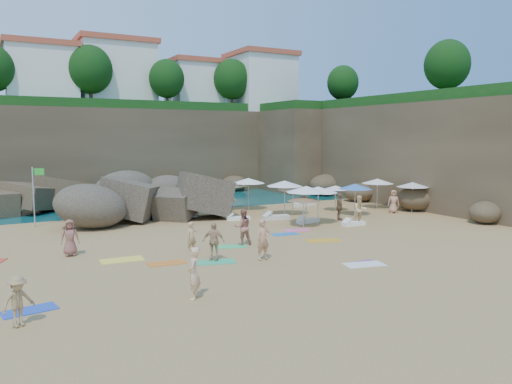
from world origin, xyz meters
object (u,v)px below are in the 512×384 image
parasol_1 (233,184)px  person_stand_6 (194,273)px  flag_pole (35,189)px  lounger_0 (184,215)px  person_stand_2 (228,198)px  parasol_0 (293,188)px  person_stand_1 (243,227)px  person_stand_3 (340,207)px  parasol_2 (248,181)px  person_stand_0 (192,237)px  rock_outcrop (136,217)px  person_stand_4 (394,202)px  person_stand_5 (179,197)px

parasol_1 → person_stand_6: 20.81m
flag_pole → lounger_0: (9.18, -0.84, -2.19)m
lounger_0 → person_stand_2: bearing=28.8°
parasol_0 → person_stand_6: size_ratio=1.22×
person_stand_1 → person_stand_3: 9.52m
parasol_2 → person_stand_0: 14.01m
rock_outcrop → lounger_0: rock_outcrop is taller
parasol_2 → person_stand_3: parasol_2 is taller
parasol_2 → person_stand_3: size_ratio=1.41×
parasol_2 → person_stand_3: (3.05, -7.05, -1.30)m
parasol_0 → parasol_2: size_ratio=0.87×
flag_pole → person_stand_6: (3.45, -17.27, -1.44)m
rock_outcrop → person_stand_3: size_ratio=4.65×
rock_outcrop → person_stand_2: (6.67, -0.59, 0.97)m
flag_pole → lounger_0: bearing=-5.2°
rock_outcrop → person_stand_0: rock_outcrop is taller
rock_outcrop → person_stand_0: 11.61m
parasol_0 → parasol_1: (-2.51, 4.36, 0.02)m
flag_pole → person_stand_0: 12.46m
person_stand_4 → person_stand_1: bearing=-132.9°
flag_pole → person_stand_0: (5.86, -10.88, -1.60)m
flag_pole → parasol_0: size_ratio=1.67×
lounger_0 → person_stand_6: size_ratio=1.07×
rock_outcrop → parasol_2: (8.30, -0.73, 2.20)m
person_stand_0 → person_stand_2: 13.09m
parasol_2 → person_stand_6: (-11.16, -17.23, -1.30)m
person_stand_4 → person_stand_2: bearing=178.0°
parasol_2 → parasol_0: bearing=-64.8°
person_stand_0 → person_stand_3: bearing=4.2°
parasol_2 → person_stand_1: 12.07m
rock_outcrop → person_stand_4: same height
flag_pole → person_stand_0: bearing=-61.7°
person_stand_2 → person_stand_6: 19.82m
rock_outcrop → person_stand_6: size_ratio=4.66×
person_stand_0 → rock_outcrop: bearing=74.1°
parasol_1 → parasol_2: bearing=-44.0°
parasol_0 → lounger_0: parasol_0 is taller
person_stand_4 → person_stand_6: 22.41m
person_stand_6 → person_stand_3: bearing=156.6°
flag_pole → person_stand_4: bearing=-15.5°
person_stand_0 → person_stand_3: (11.80, 3.80, 0.16)m
parasol_1 → person_stand_3: bearing=-63.6°
parasol_2 → lounger_0: (-5.42, -0.80, -2.05)m
person_stand_0 → parasol_0: bearing=21.4°
rock_outcrop → parasol_0: bearing=-23.2°
parasol_2 → person_stand_2: size_ratio=1.30×
parasol_0 → person_stand_3: parasol_0 is taller
person_stand_5 → person_stand_1: bearing=-88.3°
parasol_1 → parasol_2: size_ratio=0.87×
flag_pole → parasol_0: bearing=-12.4°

